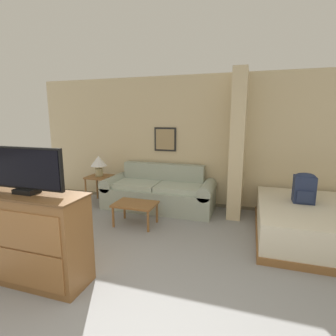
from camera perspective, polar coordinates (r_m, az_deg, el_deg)
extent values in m
cube|color=#CCB78E|center=(5.31, 8.29, 5.58)|extent=(7.49, 0.12, 2.60)
cube|color=#70644E|center=(5.50, 7.79, -7.77)|extent=(7.49, 0.02, 0.06)
cube|color=black|center=(5.43, -0.61, 6.25)|extent=(0.46, 0.02, 0.49)
cube|color=#9E845B|center=(5.42, -0.66, 6.24)|extent=(0.39, 0.01, 0.42)
cube|color=#CCB78E|center=(4.85, 14.90, 4.83)|extent=(0.24, 0.66, 2.60)
cube|color=#99A393|center=(5.24, -2.12, -6.57)|extent=(1.70, 0.84, 0.42)
cube|color=#99A393|center=(5.42, -1.00, -1.30)|extent=(1.70, 0.20, 0.43)
cube|color=#99A393|center=(5.63, -11.46, -5.54)|extent=(0.23, 0.84, 0.42)
cylinder|color=#99A393|center=(5.56, -11.56, -2.96)|extent=(0.26, 0.84, 0.26)
cube|color=#99A393|center=(5.01, 8.43, -7.52)|extent=(0.23, 0.84, 0.42)
cylinder|color=#99A393|center=(4.93, 8.52, -4.64)|extent=(0.26, 0.84, 0.26)
cube|color=#AAB5A4|center=(5.28, -6.68, -3.57)|extent=(0.83, 0.60, 0.10)
cube|color=#AAB5A4|center=(4.99, 2.27, -4.34)|extent=(0.83, 0.60, 0.10)
cube|color=brown|center=(4.45, -7.14, -7.81)|extent=(0.70, 0.48, 0.04)
cylinder|color=brown|center=(4.48, -11.84, -10.42)|extent=(0.04, 0.04, 0.34)
cylinder|color=brown|center=(4.22, -4.36, -11.55)|extent=(0.04, 0.04, 0.34)
cylinder|color=brown|center=(4.81, -9.45, -8.81)|extent=(0.04, 0.04, 0.34)
cylinder|color=brown|center=(4.57, -2.43, -9.72)|extent=(0.04, 0.04, 0.34)
cube|color=brown|center=(5.69, -14.70, -1.86)|extent=(0.48, 0.48, 0.04)
cylinder|color=brown|center=(5.71, -17.44, -4.96)|extent=(0.04, 0.04, 0.54)
cylinder|color=brown|center=(5.49, -13.87, -5.42)|extent=(0.04, 0.04, 0.54)
cylinder|color=brown|center=(6.04, -15.19, -3.97)|extent=(0.04, 0.04, 0.54)
cylinder|color=brown|center=(5.83, -11.75, -4.35)|extent=(0.04, 0.04, 0.54)
cylinder|color=tan|center=(5.67, -14.75, -0.90)|extent=(0.16, 0.16, 0.16)
cylinder|color=tan|center=(5.65, -14.80, 0.17)|extent=(0.02, 0.02, 0.06)
cone|color=silver|center=(5.63, -14.87, 1.52)|extent=(0.34, 0.34, 0.21)
cube|color=brown|center=(3.31, -27.51, -13.42)|extent=(1.26, 0.44, 0.98)
cube|color=brown|center=(3.15, -28.31, -5.04)|extent=(1.29, 0.47, 0.02)
cube|color=#946133|center=(3.10, -30.84, -11.48)|extent=(1.16, 0.01, 0.39)
cube|color=#946133|center=(3.27, -30.10, -18.22)|extent=(1.16, 0.01, 0.39)
cube|color=black|center=(3.14, -28.37, -4.43)|extent=(0.24, 0.16, 0.05)
cube|color=black|center=(3.09, -28.78, -0.01)|extent=(0.94, 0.04, 0.44)
cube|color=black|center=(3.07, -29.10, -0.09)|extent=(0.90, 0.01, 0.40)
cube|color=brown|center=(4.57, 29.32, -12.85)|extent=(1.67, 1.96, 0.10)
cube|color=beige|center=(4.48, 29.63, -9.83)|extent=(1.63, 1.92, 0.41)
cube|color=white|center=(5.13, 28.16, -5.36)|extent=(1.51, 0.36, 0.10)
cube|color=#232D4C|center=(4.47, 27.49, -4.15)|extent=(0.30, 0.23, 0.41)
cube|color=#232D4C|center=(4.37, 27.67, -5.62)|extent=(0.22, 0.03, 0.18)
ellipsoid|color=#232D4C|center=(4.43, 27.72, -1.58)|extent=(0.28, 0.22, 0.10)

